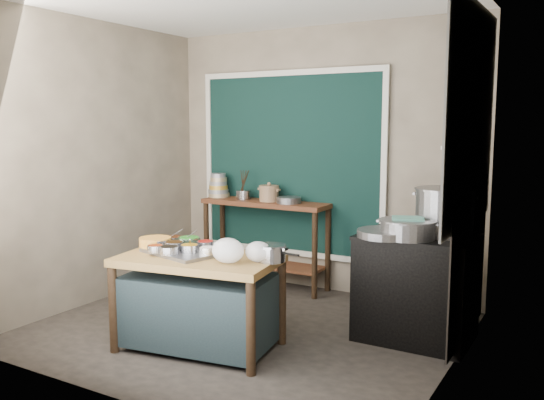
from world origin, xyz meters
The scene contains 30 objects.
floor centered at (0.00, 0.00, -0.01)m, with size 3.50×3.00×0.02m, color #2F2923.
back_wall centered at (0.00, 1.51, 1.40)m, with size 3.50×0.02×2.80m, color gray.
left_wall centered at (-1.76, 0.00, 1.40)m, with size 0.02×3.00×2.80m, color gray.
right_wall centered at (1.76, 0.00, 1.40)m, with size 0.02×3.00×2.80m, color gray.
curtain_panel centered at (-0.35, 1.47, 1.35)m, with size 2.10×0.02×1.90m, color black.
curtain_frame centered at (-0.35, 1.46, 1.35)m, with size 2.22×0.03×2.02m, color beige, non-canonical shape.
tile_panel centered at (1.74, 0.55, 1.85)m, with size 0.02×1.70×1.70m, color #B2B2AA.
soot_patch centered at (1.74, 0.65, 0.70)m, with size 0.01×1.30×1.30m, color black.
wall_shelf centered at (1.63, 0.85, 1.60)m, with size 0.22×0.70×0.03m, color beige.
prep_table centered at (-0.08, -0.53, 0.38)m, with size 1.25×0.72×0.75m, color olive.
back_counter centered at (-0.55, 1.28, 0.47)m, with size 1.45×0.40×0.95m, color #582F19.
stove_block centered at (1.35, 0.55, 0.42)m, with size 0.90×0.68×0.85m, color black.
stove_top centered at (1.35, 0.55, 0.86)m, with size 0.92×0.69×0.03m, color black.
condiment_tray centered at (-0.25, -0.49, 0.76)m, with size 0.62×0.44×0.03m, color gray.
condiment_bowls centered at (-0.28, -0.48, 0.81)m, with size 0.65×0.48×0.07m.
yellow_basin centered at (-0.55, -0.50, 0.80)m, with size 0.26×0.26×0.10m, color orange.
saucepan centered at (0.49, -0.38, 0.81)m, with size 0.24×0.24×0.13m, color gray, non-canonical shape.
plastic_bag_a centered at (0.24, -0.59, 0.85)m, with size 0.25×0.22×0.19m, color white.
plastic_bag_b centered at (0.42, -0.45, 0.83)m, with size 0.21×0.18×0.16m, color white.
bowl_stack centered at (-1.19, 1.30, 1.07)m, with size 0.24×0.24×0.27m.
utensil_cup centered at (-0.83, 1.29, 1.00)m, with size 0.17×0.17×0.10m, color gray.
ceramic_crock centered at (-0.50, 1.28, 1.03)m, with size 0.23×0.23×0.15m, color brown, non-canonical shape.
wide_bowl centered at (-0.24, 1.26, 0.98)m, with size 0.26×0.26×0.07m, color gray.
stock_pot centered at (1.53, 0.65, 1.07)m, with size 0.50×0.50×0.39m, color gray, non-canonical shape.
pot_lid centered at (1.63, 0.64, 1.10)m, with size 0.45×0.45×0.02m, color gray.
steamer centered at (1.31, 0.38, 0.96)m, with size 0.46×0.46×0.15m, color gray, non-canonical shape.
green_cloth centered at (1.31, 0.38, 1.04)m, with size 0.25×0.19×0.02m, color #4B8576.
shallow_pan centered at (1.14, 0.33, 0.91)m, with size 0.45×0.45×0.06m, color gray.
shelf_bowl_stack centered at (1.63, 0.84, 1.66)m, with size 0.13×0.13×0.11m.
shelf_bowl_green centered at (1.63, 1.07, 1.64)m, with size 0.13×0.13×0.05m, color gray.
Camera 1 is at (2.65, -4.07, 1.79)m, focal length 38.00 mm.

